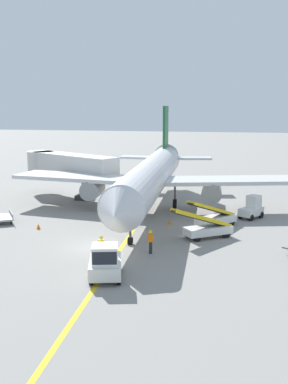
{
  "coord_description": "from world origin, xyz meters",
  "views": [
    {
      "loc": [
        10.65,
        -34.52,
        10.48
      ],
      "look_at": [
        1.31,
        9.59,
        2.5
      ],
      "focal_mm": 47.34,
      "sensor_mm": 36.0,
      "label": 1
    }
  ],
  "objects_px": {
    "belt_loader_forward_hold": "(206,228)",
    "baggage_cart_loaded": "(2,217)",
    "baggage_tug_near_wing": "(252,208)",
    "ground_crew_marshaller": "(101,247)",
    "safety_cone_nose_right": "(147,199)",
    "jet_bridge": "(65,165)",
    "belt_loader_aft_hold": "(215,218)",
    "airliner": "(151,176)",
    "safety_cone_wingtip_left": "(221,210)",
    "safety_cone_nose_left": "(38,226)",
    "ground_crew_wing_walker": "(151,241)",
    "pushback_tug": "(105,263)",
    "safety_cone_wingtip_right": "(170,222)"
  },
  "relations": [
    {
      "from": "belt_loader_aft_hold",
      "to": "safety_cone_nose_left",
      "type": "bearing_deg",
      "value": -165.04
    },
    {
      "from": "safety_cone_nose_right",
      "to": "ground_crew_marshaller",
      "type": "bearing_deg",
      "value": -86.6
    },
    {
      "from": "baggage_tug_near_wing",
      "to": "ground_crew_marshaller",
      "type": "height_order",
      "value": "baggage_tug_near_wing"
    },
    {
      "from": "belt_loader_forward_hold",
      "to": "jet_bridge",
      "type": "bearing_deg",
      "value": 139.48
    },
    {
      "from": "pushback_tug",
      "to": "safety_cone_nose_left",
      "type": "bearing_deg",
      "value": 130.26
    },
    {
      "from": "pushback_tug",
      "to": "safety_cone_nose_left",
      "type": "height_order",
      "value": "pushback_tug"
    },
    {
      "from": "airliner",
      "to": "ground_crew_marshaller",
      "type": "relative_size",
      "value": 20.78
    },
    {
      "from": "safety_cone_nose_left",
      "to": "safety_cone_wingtip_right",
      "type": "bearing_deg",
      "value": 20.39
    },
    {
      "from": "safety_cone_nose_right",
      "to": "safety_cone_wingtip_right",
      "type": "relative_size",
      "value": 1.0
    },
    {
      "from": "jet_bridge",
      "to": "safety_cone_nose_right",
      "type": "xyz_separation_m",
      "value": [
        9.53,
        -0.79,
        -3.32
      ]
    },
    {
      "from": "jet_bridge",
      "to": "ground_crew_wing_walker",
      "type": "bearing_deg",
      "value": -55.17
    },
    {
      "from": "baggage_tug_near_wing",
      "to": "safety_cone_wingtip_right",
      "type": "distance_m",
      "value": 8.05
    },
    {
      "from": "airliner",
      "to": "ground_crew_marshaller",
      "type": "xyz_separation_m",
      "value": [
        -0.23,
        -16.13,
        -2.51
      ]
    },
    {
      "from": "jet_bridge",
      "to": "ground_crew_marshaller",
      "type": "distance_m",
      "value": 24.54
    },
    {
      "from": "ground_crew_marshaller",
      "to": "baggage_cart_loaded",
      "type": "bearing_deg",
      "value": 143.65
    },
    {
      "from": "pushback_tug",
      "to": "safety_cone_nose_right",
      "type": "distance_m",
      "value": 24.7
    },
    {
      "from": "safety_cone_nose_left",
      "to": "airliner",
      "type": "bearing_deg",
      "value": 48.81
    },
    {
      "from": "baggage_cart_loaded",
      "to": "ground_crew_marshaller",
      "type": "relative_size",
      "value": 2.11
    },
    {
      "from": "airliner",
      "to": "belt_loader_forward_hold",
      "type": "relative_size",
      "value": 7.43
    },
    {
      "from": "baggage_tug_near_wing",
      "to": "safety_cone_wingtip_left",
      "type": "xyz_separation_m",
      "value": [
        -2.97,
        2.18,
        -0.71
      ]
    },
    {
      "from": "jet_bridge",
      "to": "belt_loader_aft_hold",
      "type": "xyz_separation_m",
      "value": [
        17.58,
        -10.92,
        -2.77
      ]
    },
    {
      "from": "belt_loader_forward_hold",
      "to": "baggage_cart_loaded",
      "type": "xyz_separation_m",
      "value": [
        -18.14,
        1.44,
        -0.31
      ]
    },
    {
      "from": "belt_loader_forward_hold",
      "to": "safety_cone_wingtip_right",
      "type": "bearing_deg",
      "value": 132.6
    },
    {
      "from": "belt_loader_aft_hold",
      "to": "safety_cone_wingtip_right",
      "type": "bearing_deg",
      "value": 179.16
    },
    {
      "from": "airliner",
      "to": "ground_crew_marshaller",
      "type": "distance_m",
      "value": 16.33
    },
    {
      "from": "jet_bridge",
      "to": "baggage_tug_near_wing",
      "type": "bearing_deg",
      "value": -18.64
    },
    {
      "from": "airliner",
      "to": "safety_cone_wingtip_left",
      "type": "height_order",
      "value": "airliner"
    },
    {
      "from": "ground_crew_marshaller",
      "to": "jet_bridge",
      "type": "bearing_deg",
      "value": 116.22
    },
    {
      "from": "jet_bridge",
      "to": "safety_cone_wingtip_right",
      "type": "xyz_separation_m",
      "value": [
        13.67,
        -10.86,
        -3.32
      ]
    },
    {
      "from": "safety_cone_wingtip_left",
      "to": "baggage_cart_loaded",
      "type": "bearing_deg",
      "value": -155.58
    },
    {
      "from": "ground_crew_wing_walker",
      "to": "safety_cone_nose_right",
      "type": "height_order",
      "value": "ground_crew_wing_walker"
    },
    {
      "from": "baggage_tug_near_wing",
      "to": "ground_crew_wing_walker",
      "type": "distance_m",
      "value": 14.52
    },
    {
      "from": "baggage_tug_near_wing",
      "to": "baggage_cart_loaded",
      "type": "height_order",
      "value": "baggage_tug_near_wing"
    },
    {
      "from": "ground_crew_marshaller",
      "to": "safety_cone_wingtip_right",
      "type": "distance_m",
      "value": 11.42
    },
    {
      "from": "belt_loader_aft_hold",
      "to": "safety_cone_wingtip_left",
      "type": "distance_m",
      "value": 6.15
    },
    {
      "from": "safety_cone_wingtip_left",
      "to": "safety_cone_nose_left",
      "type": "bearing_deg",
      "value": -145.63
    },
    {
      "from": "safety_cone_nose_left",
      "to": "belt_loader_forward_hold",
      "type": "bearing_deg",
      "value": 0.32
    },
    {
      "from": "baggage_cart_loaded",
      "to": "safety_cone_wingtip_right",
      "type": "bearing_deg",
      "value": 9.35
    },
    {
      "from": "baggage_tug_near_wing",
      "to": "safety_cone_wingtip_left",
      "type": "bearing_deg",
      "value": 143.77
    },
    {
      "from": "baggage_tug_near_wing",
      "to": "safety_cone_wingtip_left",
      "type": "distance_m",
      "value": 3.75
    },
    {
      "from": "jet_bridge",
      "to": "ground_crew_marshaller",
      "type": "xyz_separation_m",
      "value": [
        10.78,
        -21.89,
        -2.63
      ]
    },
    {
      "from": "ground_crew_wing_walker",
      "to": "belt_loader_forward_hold",
      "type": "bearing_deg",
      "value": 55.27
    },
    {
      "from": "baggage_tug_near_wing",
      "to": "airliner",
      "type": "bearing_deg",
      "value": 172.82
    },
    {
      "from": "ground_crew_wing_walker",
      "to": "safety_cone_wingtip_right",
      "type": "xyz_separation_m",
      "value": [
        -0.06,
        8.86,
        -0.69
      ]
    },
    {
      "from": "baggage_tug_near_wing",
      "to": "belt_loader_forward_hold",
      "type": "xyz_separation_m",
      "value": [
        -3.48,
        -7.73,
        -0.15
      ]
    },
    {
      "from": "ground_crew_wing_walker",
      "to": "safety_cone_nose_left",
      "type": "relative_size",
      "value": 3.86
    },
    {
      "from": "ground_crew_marshaller",
      "to": "safety_cone_nose_right",
      "type": "relative_size",
      "value": 3.86
    },
    {
      "from": "airliner",
      "to": "jet_bridge",
      "type": "height_order",
      "value": "airliner"
    },
    {
      "from": "belt_loader_forward_hold",
      "to": "baggage_cart_loaded",
      "type": "height_order",
      "value": "belt_loader_forward_hold"
    },
    {
      "from": "baggage_tug_near_wing",
      "to": "ground_crew_marshaller",
      "type": "relative_size",
      "value": 1.6
    }
  ]
}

